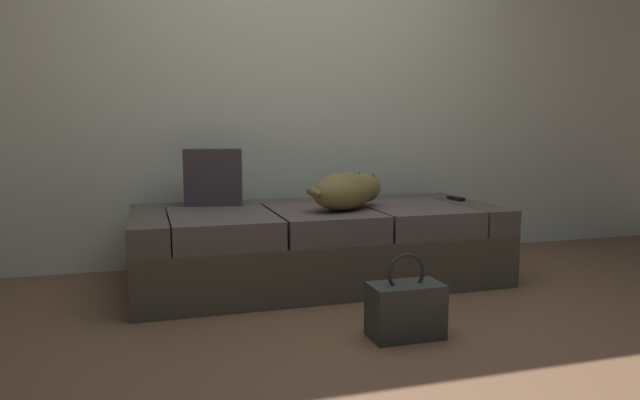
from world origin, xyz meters
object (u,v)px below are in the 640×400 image
at_px(dog_tan, 348,191).
at_px(throw_pillow, 213,177).
at_px(couch, 318,245).
at_px(tv_remote, 456,198).
at_px(handbag, 406,309).

distance_m(dog_tan, throw_pillow, 0.82).
relative_size(couch, dog_tan, 3.69).
height_order(tv_remote, throw_pillow, throw_pillow).
distance_m(throw_pillow, handbag, 1.52).
bearing_deg(tv_remote, handbag, -131.69).
relative_size(tv_remote, throw_pillow, 0.44).
bearing_deg(couch, handbag, -84.00).
height_order(couch, tv_remote, tv_remote).
distance_m(couch, throw_pillow, 0.75).
xyz_separation_m(dog_tan, handbag, (-0.04, -0.88, -0.43)).
bearing_deg(couch, throw_pillow, 154.74).
height_order(dog_tan, tv_remote, dog_tan).
height_order(throw_pillow, handbag, throw_pillow).
bearing_deg(handbag, couch, 96.00).
height_order(couch, dog_tan, dog_tan).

